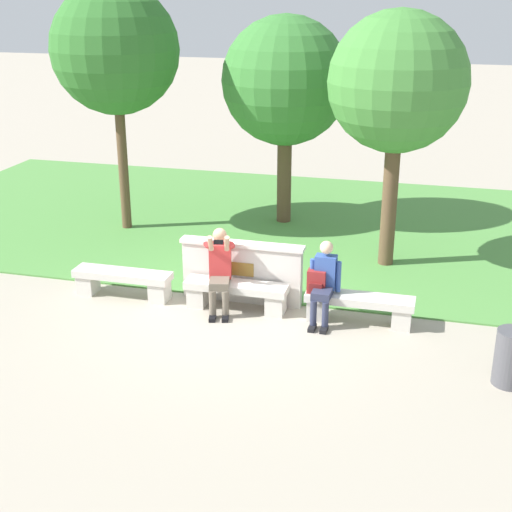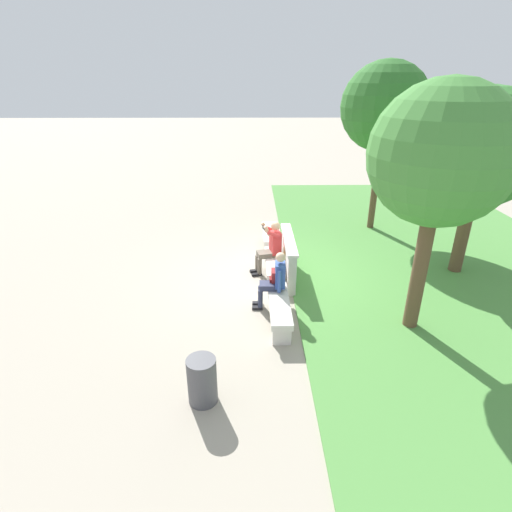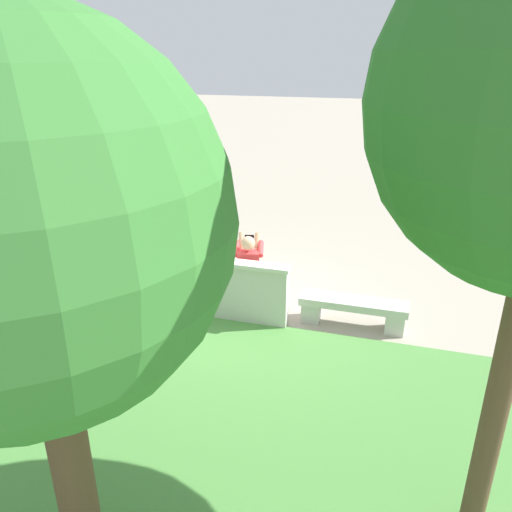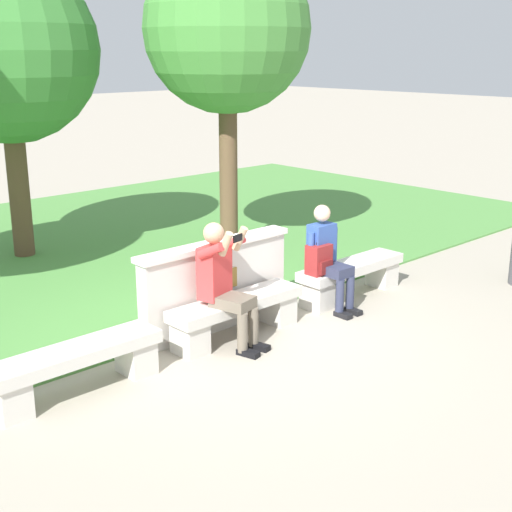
{
  "view_description": "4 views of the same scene",
  "coord_description": "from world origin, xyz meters",
  "px_view_note": "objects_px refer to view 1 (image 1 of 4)",
  "views": [
    {
      "loc": [
        2.91,
        -9.88,
        4.83
      ],
      "look_at": [
        0.37,
        -0.17,
        1.0
      ],
      "focal_mm": 50.0,
      "sensor_mm": 36.0,
      "label": 1
    },
    {
      "loc": [
        8.64,
        -0.55,
        4.48
      ],
      "look_at": [
        0.52,
        -0.44,
        0.79
      ],
      "focal_mm": 28.0,
      "sensor_mm": 36.0,
      "label": 2
    },
    {
      "loc": [
        -2.41,
        6.94,
        3.98
      ],
      "look_at": [
        -0.25,
        -0.46,
        0.8
      ],
      "focal_mm": 35.0,
      "sensor_mm": 36.0,
      "label": 3
    },
    {
      "loc": [
        -4.8,
        -5.42,
        3.02
      ],
      "look_at": [
        -0.11,
        -0.43,
        1.03
      ],
      "focal_mm": 50.0,
      "sensor_mm": 36.0,
      "label": 4
    }
  ],
  "objects_px": {
    "bench_main": "(123,280)",
    "backpack": "(317,282)",
    "bench_near": "(236,292)",
    "tree_left_background": "(398,84)",
    "tree_behind_wall": "(115,50)",
    "person_photographer": "(220,266)",
    "trash_bin": "(512,358)",
    "person_distant": "(324,280)",
    "bench_mid": "(359,305)",
    "tree_right_background": "(286,82)"
  },
  "relations": [
    {
      "from": "bench_main",
      "to": "backpack",
      "type": "xyz_separation_m",
      "value": [
        3.23,
        -0.04,
        0.33
      ]
    },
    {
      "from": "bench_near",
      "to": "backpack",
      "type": "bearing_deg",
      "value": -1.7
    },
    {
      "from": "bench_mid",
      "to": "backpack",
      "type": "bearing_deg",
      "value": -176.68
    },
    {
      "from": "bench_main",
      "to": "tree_left_background",
      "type": "height_order",
      "value": "tree_left_background"
    },
    {
      "from": "person_distant",
      "to": "tree_left_background",
      "type": "xyz_separation_m",
      "value": [
        0.72,
        2.62,
        2.61
      ]
    },
    {
      "from": "tree_left_background",
      "to": "trash_bin",
      "type": "height_order",
      "value": "tree_left_background"
    },
    {
      "from": "person_photographer",
      "to": "tree_left_background",
      "type": "bearing_deg",
      "value": 48.03
    },
    {
      "from": "person_photographer",
      "to": "person_distant",
      "type": "height_order",
      "value": "person_photographer"
    },
    {
      "from": "person_distant",
      "to": "trash_bin",
      "type": "xyz_separation_m",
      "value": [
        2.64,
        -1.22,
        -0.3
      ]
    },
    {
      "from": "backpack",
      "to": "tree_behind_wall",
      "type": "bearing_deg",
      "value": 144.45
    },
    {
      "from": "bench_near",
      "to": "backpack",
      "type": "distance_m",
      "value": 1.33
    },
    {
      "from": "backpack",
      "to": "trash_bin",
      "type": "xyz_separation_m",
      "value": [
        2.75,
        -1.24,
        -0.25
      ]
    },
    {
      "from": "person_distant",
      "to": "tree_left_background",
      "type": "bearing_deg",
      "value": 74.6
    },
    {
      "from": "bench_main",
      "to": "person_photographer",
      "type": "relative_size",
      "value": 1.24
    },
    {
      "from": "person_photographer",
      "to": "trash_bin",
      "type": "xyz_separation_m",
      "value": [
        4.28,
        -1.21,
        -0.36
      ]
    },
    {
      "from": "bench_near",
      "to": "tree_left_background",
      "type": "relative_size",
      "value": 0.36
    },
    {
      "from": "person_distant",
      "to": "tree_behind_wall",
      "type": "bearing_deg",
      "value": 144.88
    },
    {
      "from": "person_photographer",
      "to": "tree_behind_wall",
      "type": "distance_m",
      "value": 5.43
    },
    {
      "from": "person_distant",
      "to": "person_photographer",
      "type": "bearing_deg",
      "value": -179.7
    },
    {
      "from": "person_distant",
      "to": "tree_behind_wall",
      "type": "height_order",
      "value": "tree_behind_wall"
    },
    {
      "from": "tree_right_background",
      "to": "trash_bin",
      "type": "relative_size",
      "value": 5.76
    },
    {
      "from": "tree_behind_wall",
      "to": "tree_left_background",
      "type": "xyz_separation_m",
      "value": [
        5.48,
        -0.73,
        -0.37
      ]
    },
    {
      "from": "bench_main",
      "to": "tree_left_background",
      "type": "bearing_deg",
      "value": 32.12
    },
    {
      "from": "tree_behind_wall",
      "to": "person_photographer",
      "type": "bearing_deg",
      "value": -47.09
    },
    {
      "from": "bench_main",
      "to": "trash_bin",
      "type": "distance_m",
      "value": 6.12
    },
    {
      "from": "bench_near",
      "to": "person_distant",
      "type": "height_order",
      "value": "person_distant"
    },
    {
      "from": "person_distant",
      "to": "backpack",
      "type": "height_order",
      "value": "person_distant"
    },
    {
      "from": "person_distant",
      "to": "trash_bin",
      "type": "bearing_deg",
      "value": -24.76
    },
    {
      "from": "tree_left_background",
      "to": "bench_main",
      "type": "bearing_deg",
      "value": -147.88
    },
    {
      "from": "bench_near",
      "to": "bench_mid",
      "type": "distance_m",
      "value": 1.94
    },
    {
      "from": "person_distant",
      "to": "tree_right_background",
      "type": "xyz_separation_m",
      "value": [
        -1.65,
        4.62,
        2.32
      ]
    },
    {
      "from": "person_photographer",
      "to": "trash_bin",
      "type": "distance_m",
      "value": 4.46
    },
    {
      "from": "bench_near",
      "to": "trash_bin",
      "type": "xyz_separation_m",
      "value": [
        4.04,
        -1.28,
        0.08
      ]
    },
    {
      "from": "bench_main",
      "to": "tree_left_background",
      "type": "relative_size",
      "value": 0.36
    },
    {
      "from": "tree_behind_wall",
      "to": "backpack",
      "type": "bearing_deg",
      "value": -35.55
    },
    {
      "from": "bench_mid",
      "to": "trash_bin",
      "type": "height_order",
      "value": "trash_bin"
    },
    {
      "from": "bench_main",
      "to": "person_photographer",
      "type": "xyz_separation_m",
      "value": [
        1.7,
        -0.08,
        0.45
      ]
    },
    {
      "from": "bench_mid",
      "to": "person_distant",
      "type": "height_order",
      "value": "person_distant"
    },
    {
      "from": "tree_right_background",
      "to": "person_photographer",
      "type": "bearing_deg",
      "value": -89.89
    },
    {
      "from": "backpack",
      "to": "trash_bin",
      "type": "relative_size",
      "value": 0.57
    },
    {
      "from": "backpack",
      "to": "tree_behind_wall",
      "type": "height_order",
      "value": "tree_behind_wall"
    },
    {
      "from": "person_photographer",
      "to": "backpack",
      "type": "relative_size",
      "value": 3.08
    },
    {
      "from": "person_photographer",
      "to": "person_distant",
      "type": "distance_m",
      "value": 1.64
    },
    {
      "from": "person_photographer",
      "to": "tree_behind_wall",
      "type": "xyz_separation_m",
      "value": [
        -3.12,
        3.36,
        2.91
      ]
    },
    {
      "from": "bench_main",
      "to": "bench_near",
      "type": "height_order",
      "value": "same"
    },
    {
      "from": "bench_near",
      "to": "tree_right_background",
      "type": "bearing_deg",
      "value": 93.14
    },
    {
      "from": "person_photographer",
      "to": "backpack",
      "type": "distance_m",
      "value": 1.53
    },
    {
      "from": "bench_main",
      "to": "person_distant",
      "type": "bearing_deg",
      "value": -1.14
    },
    {
      "from": "tree_behind_wall",
      "to": "tree_left_background",
      "type": "relative_size",
      "value": 1.09
    },
    {
      "from": "person_distant",
      "to": "bench_near",
      "type": "bearing_deg",
      "value": 177.28
    }
  ]
}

